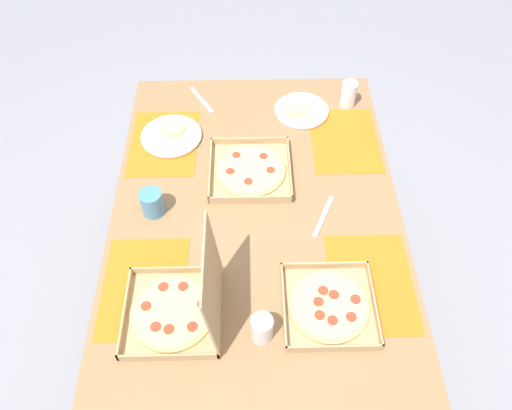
{
  "coord_description": "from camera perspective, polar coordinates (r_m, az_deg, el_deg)",
  "views": [
    {
      "loc": [
        1.07,
        -0.02,
        2.13
      ],
      "look_at": [
        0.0,
        0.0,
        0.77
      ],
      "focal_mm": 34.44,
      "sensor_mm": 36.0,
      "label": 1
    }
  ],
  "objects": [
    {
      "name": "cup_spare",
      "position": [
        1.44,
        0.68,
        -14.12
      ],
      "size": [
        0.06,
        0.06,
        0.09
      ],
      "primitive_type": "cylinder",
      "color": "silver",
      "rests_on": "dining_table"
    },
    {
      "name": "cup_clear_left",
      "position": [
        1.71,
        -11.97,
        0.26
      ],
      "size": [
        0.08,
        0.08,
        0.09
      ],
      "primitive_type": "cylinder",
      "color": "teal",
      "rests_on": "dining_table"
    },
    {
      "name": "plate_middle",
      "position": [
        1.98,
        -9.78,
        7.94
      ],
      "size": [
        0.24,
        0.24,
        0.03
      ],
      "color": "white",
      "rests_on": "dining_table"
    },
    {
      "name": "pizza_box_corner_left",
      "position": [
        1.82,
        -0.71,
        4.04
      ],
      "size": [
        0.3,
        0.3,
        0.04
      ],
      "color": "tan",
      "rests_on": "dining_table"
    },
    {
      "name": "dining_table",
      "position": [
        1.82,
        0.0,
        -2.21
      ],
      "size": [
        1.41,
        1.01,
        0.77
      ],
      "color": "#3F3328",
      "rests_on": "ground_plane"
    },
    {
      "name": "placemat_near_left",
      "position": [
        1.97,
        -10.64,
        7.13
      ],
      "size": [
        0.36,
        0.26,
        0.0
      ],
      "primitive_type": "cube",
      "color": "orange",
      "rests_on": "dining_table"
    },
    {
      "name": "cup_red",
      "position": [
        2.11,
        10.71,
        12.56
      ],
      "size": [
        0.06,
        0.06,
        0.11
      ],
      "primitive_type": "cylinder",
      "color": "silver",
      "rests_on": "dining_table"
    },
    {
      "name": "placemat_near_right",
      "position": [
        1.59,
        -12.83,
        -9.25
      ],
      "size": [
        0.36,
        0.26,
        0.0
      ],
      "primitive_type": "cube",
      "color": "orange",
      "rests_on": "dining_table"
    },
    {
      "name": "plate_far_left",
      "position": [
        2.07,
        5.23,
        10.84
      ],
      "size": [
        0.22,
        0.22,
        0.03
      ],
      "color": "white",
      "rests_on": "dining_table"
    },
    {
      "name": "ground_plane",
      "position": [
        2.39,
        0.0,
        -11.6
      ],
      "size": [
        6.0,
        6.0,
        0.0
      ],
      "primitive_type": "plane",
      "color": "gray"
    },
    {
      "name": "fork_by_far_left",
      "position": [
        1.71,
        7.84,
        -1.3
      ],
      "size": [
        0.18,
        0.09,
        0.0
      ],
      "primitive_type": "cube",
      "rotation": [
        0.0,
        0.0,
        2.71
      ],
      "color": "#B7B7BC",
      "rests_on": "dining_table"
    },
    {
      "name": "pizza_box_edge_far",
      "position": [
        1.48,
        -8.71,
        -11.55
      ],
      "size": [
        0.29,
        0.29,
        0.32
      ],
      "color": "tan",
      "rests_on": "dining_table"
    },
    {
      "name": "fork_by_near_right",
      "position": [
        2.14,
        -6.32,
        12.03
      ],
      "size": [
        0.17,
        0.11,
        0.0
      ],
      "primitive_type": "cube",
      "rotation": [
        0.0,
        0.0,
        3.68
      ],
      "color": "#B7B7BC",
      "rests_on": "dining_table"
    },
    {
      "name": "placemat_far_right",
      "position": [
        1.6,
        13.22,
        -8.78
      ],
      "size": [
        0.36,
        0.26,
        0.0
      ],
      "primitive_type": "cube",
      "color": "orange",
      "rests_on": "dining_table"
    },
    {
      "name": "placemat_far_left",
      "position": [
        1.98,
        10.21,
        7.43
      ],
      "size": [
        0.36,
        0.26,
        0.0
      ],
      "primitive_type": "cube",
      "color": "orange",
      "rests_on": "dining_table"
    },
    {
      "name": "pizza_box_corner_right",
      "position": [
        1.52,
        8.43,
        -11.51
      ],
      "size": [
        0.28,
        0.28,
        0.04
      ],
      "color": "tan",
      "rests_on": "dining_table"
    }
  ]
}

